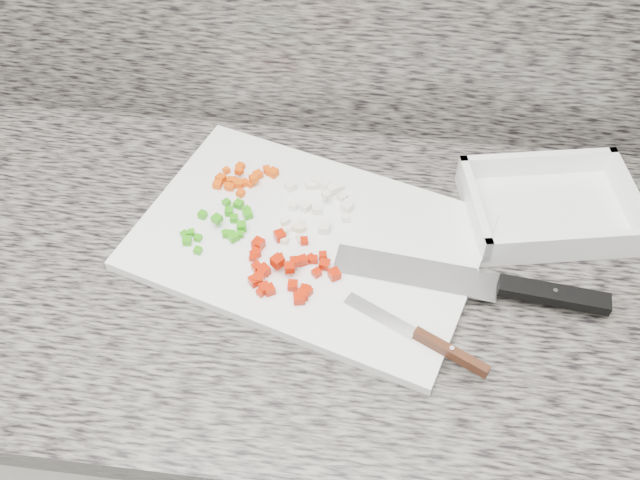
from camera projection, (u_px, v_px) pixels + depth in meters
The scene contains 11 objects.
cabinet at pixel (256, 409), 1.38m from camera, with size 3.92×0.62×0.86m, color silver.
countertop at pixel (235, 267), 1.04m from camera, with size 3.96×0.64×0.04m, color #656058.
cutting_board at pixel (308, 241), 1.03m from camera, with size 0.48×0.32×0.02m, color white.
carrot_pile at pixel (243, 178), 1.10m from camera, with size 0.10×0.07×0.02m.
onion_pile at pixel (322, 199), 1.07m from camera, with size 0.11×0.11×0.02m.
green_pepper_pile at pixel (225, 224), 1.03m from camera, with size 0.10×0.11×0.02m.
red_pepper_pile at pixel (284, 269), 0.98m from camera, with size 0.13×0.12×0.03m.
garlic_pile at pixel (294, 229), 1.03m from camera, with size 0.04×0.05×0.01m.
chef_knife at pixel (505, 287), 0.96m from camera, with size 0.37×0.08×0.02m.
paring_knife at pixel (432, 343), 0.91m from camera, with size 0.19×0.11×0.02m.
tray at pixel (549, 209), 1.06m from camera, with size 0.28×0.22×0.05m.
Camera 1 is at (0.20, 0.82, 1.70)m, focal length 40.00 mm.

